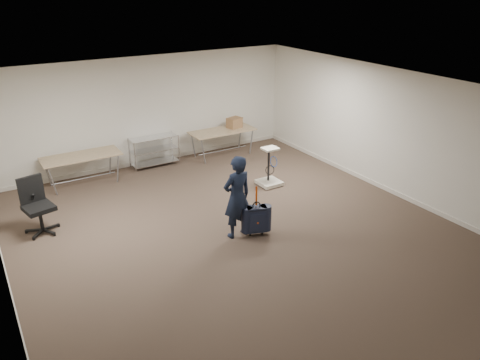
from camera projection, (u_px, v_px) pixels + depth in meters
ground at (237, 234)px, 9.03m from camera, size 9.00×9.00×0.00m
room_shell at (204, 204)px, 10.10m from camera, size 8.00×9.00×9.00m
folding_table_left at (81, 158)px, 10.96m from camera, size 1.80×0.75×0.73m
folding_table_right at (222, 132)px, 12.77m from camera, size 1.80×0.75×0.73m
wire_shelf at (154, 150)px, 12.15m from camera, size 1.22×0.47×0.80m
person at (237, 197)px, 8.67m from camera, size 0.62×0.43×1.62m
suitcase at (256, 219)px, 8.86m from camera, size 0.42×0.33×1.02m
office_chair at (39, 216)px, 9.00m from camera, size 0.67×0.67×1.10m
equipment_cart at (270, 175)px, 11.08m from camera, size 0.51×0.51×0.94m
cardboard_box at (234, 123)px, 12.92m from camera, size 0.44×0.37×0.29m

